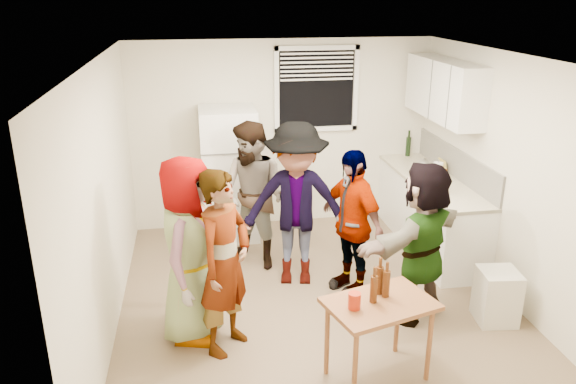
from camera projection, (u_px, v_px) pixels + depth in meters
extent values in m
cube|color=white|center=(229.00, 174.00, 7.20)|extent=(0.70, 0.70, 1.70)
cube|color=white|center=(430.00, 214.00, 7.05)|extent=(0.60, 2.20, 0.86)
cube|color=beige|center=(433.00, 180.00, 6.89)|extent=(0.64, 2.22, 0.04)
cube|color=#AAA69D|center=(456.00, 163.00, 6.87)|extent=(0.03, 2.20, 0.36)
cube|color=white|center=(444.00, 90.00, 6.74)|extent=(0.34, 1.60, 0.70)
cylinder|color=white|center=(437.00, 182.00, 6.74)|extent=(0.11, 0.11, 0.25)
cylinder|color=black|center=(407.00, 156.00, 7.81)|extent=(0.07, 0.07, 0.27)
cylinder|color=#47230C|center=(444.00, 193.00, 6.37)|extent=(0.06, 0.06, 0.22)
cylinder|color=#204EAD|center=(435.00, 198.00, 6.23)|extent=(0.09, 0.09, 0.12)
cube|color=gold|center=(442.00, 166.00, 7.11)|extent=(0.02, 0.19, 0.16)
cube|color=beige|center=(497.00, 298.00, 5.47)|extent=(0.41, 0.41, 0.54)
cylinder|color=#47230C|center=(379.00, 293.00, 4.63)|extent=(0.06, 0.06, 0.24)
cylinder|color=#A5220B|center=(354.00, 308.00, 4.41)|extent=(0.10, 0.10, 0.13)
imported|color=gray|center=(194.00, 333.00, 5.34)|extent=(1.93, 1.35, 0.56)
imported|color=#141933|center=(228.00, 345.00, 5.15)|extent=(1.72, 1.53, 0.41)
imported|color=brown|center=(255.00, 264.00, 6.68)|extent=(1.78, 1.82, 0.65)
imported|color=#38373C|center=(296.00, 280.00, 6.32)|extent=(1.50, 2.01, 0.67)
imported|color=black|center=(349.00, 288.00, 6.14)|extent=(1.81, 1.47, 0.38)
imported|color=#CA6241|center=(415.00, 314.00, 5.65)|extent=(2.12, 2.16, 0.47)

